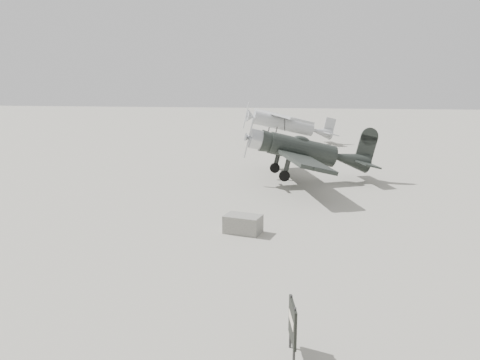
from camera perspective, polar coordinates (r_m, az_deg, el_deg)
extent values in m
plane|color=gray|center=(20.60, 4.10, -4.77)|extent=(160.00, 160.00, 0.00)
cylinder|color=black|center=(27.54, 7.56, 3.61)|extent=(4.17, 2.34, 1.26)
cone|color=black|center=(28.50, 13.34, 3.76)|extent=(2.58, 1.79, 1.17)
cylinder|color=#AFB2B4|center=(26.92, 1.90, 3.50)|extent=(1.10, 1.30, 1.12)
cone|color=#AFB2B4|center=(26.82, 0.76, 3.48)|extent=(0.45, 0.57, 0.51)
cube|color=#AFB2B4|center=(26.83, 0.89, 3.48)|extent=(0.10, 0.17, 2.35)
ellipsoid|color=black|center=(27.42, 7.23, 4.76)|extent=(1.13, 0.87, 0.42)
cube|color=black|center=(27.43, 6.27, 2.93)|extent=(4.88, 10.93, 0.20)
cube|color=black|center=(28.77, 14.69, 3.86)|extent=(2.03, 3.92, 0.09)
cube|color=black|center=(28.73, 15.02, 5.38)|extent=(1.07, 0.39, 1.63)
cylinder|color=black|center=(26.41, 6.12, -0.16)|extent=(0.63, 0.31, 0.61)
cylinder|color=black|center=(28.72, 4.90, 0.87)|extent=(0.63, 0.31, 0.61)
cylinder|color=#333333|center=(26.29, 6.15, 1.13)|extent=(0.12, 0.12, 1.26)
cylinder|color=#333333|center=(28.61, 4.92, 2.06)|extent=(0.12, 0.12, 1.26)
cylinder|color=black|center=(28.92, 15.05, 3.01)|extent=(0.21, 0.13, 0.20)
cylinder|color=#939597|center=(43.60, 5.30, 6.86)|extent=(5.78, 3.07, 1.21)
cone|color=#939597|center=(44.88, 10.03, 6.88)|extent=(2.23, 1.70, 1.10)
cone|color=#939597|center=(42.78, 1.20, 6.80)|extent=(1.01, 1.30, 1.14)
cube|color=#939597|center=(42.68, 0.62, 6.79)|extent=(0.10, 0.16, 2.41)
cube|color=#939597|center=(43.42, 4.76, 7.75)|extent=(6.05, 12.06, 0.20)
cube|color=#939597|center=(45.08, 10.68, 6.94)|extent=(2.19, 3.84, 0.09)
cube|color=#939597|center=(45.07, 10.85, 7.85)|extent=(0.96, 0.42, 1.43)
cylinder|color=black|center=(42.39, 4.60, 4.45)|extent=(0.63, 0.35, 0.61)
cylinder|color=black|center=(44.69, 3.72, 4.86)|extent=(0.63, 0.35, 0.61)
cylinder|color=#333333|center=(42.31, 4.61, 5.29)|extent=(0.13, 0.13, 1.32)
cylinder|color=#333333|center=(44.62, 3.74, 5.66)|extent=(0.13, 0.13, 1.32)
cylinder|color=black|center=(45.20, 10.92, 6.46)|extent=(0.21, 0.14, 0.20)
cube|color=slate|center=(18.70, 0.37, -5.38)|extent=(1.60, 1.21, 0.71)
cylinder|color=#333333|center=(10.59, 6.65, -18.32)|extent=(0.07, 0.07, 1.29)
cylinder|color=#333333|center=(11.10, 6.19, -16.77)|extent=(0.07, 0.07, 1.29)
cube|color=black|center=(10.77, 6.43, -16.84)|extent=(0.21, 0.89, 0.89)
cube|color=beige|center=(10.74, 6.25, -16.62)|extent=(0.13, 0.69, 0.18)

